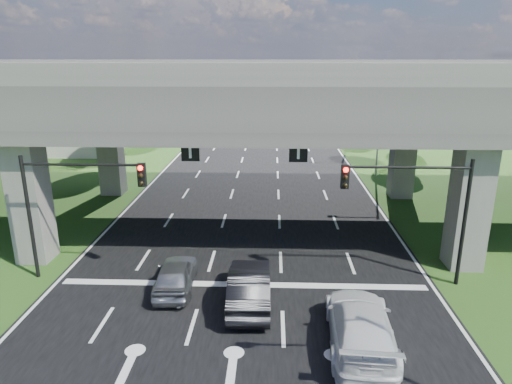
# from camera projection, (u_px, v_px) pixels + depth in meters

# --- Properties ---
(ground) EXTENTS (160.00, 160.00, 0.00)m
(ground) POSITION_uv_depth(u_px,v_px,m) (237.00, 328.00, 17.96)
(ground) COLOR #2D4A17
(ground) RESTS_ON ground
(road) EXTENTS (18.00, 120.00, 0.03)m
(road) POSITION_uv_depth(u_px,v_px,m) (250.00, 233.00, 27.53)
(road) COLOR black
(road) RESTS_ON ground
(overpass) EXTENTS (80.00, 15.00, 10.00)m
(overpass) POSITION_uv_depth(u_px,v_px,m) (251.00, 97.00, 27.17)
(overpass) COLOR #393634
(overpass) RESTS_ON ground
(warehouse) EXTENTS (20.00, 10.00, 4.00)m
(warehouse) POSITION_uv_depth(u_px,v_px,m) (33.00, 132.00, 51.81)
(warehouse) COLOR #9E9E99
(warehouse) RESTS_ON ground
(signal_right) EXTENTS (5.76, 0.54, 6.00)m
(signal_right) POSITION_uv_depth(u_px,v_px,m) (418.00, 199.00, 20.25)
(signal_right) COLOR black
(signal_right) RESTS_ON ground
(signal_left) EXTENTS (5.76, 0.54, 6.00)m
(signal_left) POSITION_uv_depth(u_px,v_px,m) (72.00, 195.00, 20.81)
(signal_left) COLOR black
(signal_left) RESTS_ON ground
(streetlight_far) EXTENTS (3.38, 0.25, 10.00)m
(streetlight_far) POSITION_uv_depth(u_px,v_px,m) (376.00, 110.00, 38.89)
(streetlight_far) COLOR gray
(streetlight_far) RESTS_ON ground
(streetlight_beyond) EXTENTS (3.38, 0.25, 10.00)m
(streetlight_beyond) POSITION_uv_depth(u_px,v_px,m) (347.00, 94.00, 54.21)
(streetlight_beyond) COLOR gray
(streetlight_beyond) RESTS_ON ground
(tree_left_near) EXTENTS (4.50, 4.50, 7.80)m
(tree_left_near) POSITION_uv_depth(u_px,v_px,m) (107.00, 117.00, 41.96)
(tree_left_near) COLOR black
(tree_left_near) RESTS_ON ground
(tree_left_mid) EXTENTS (3.91, 3.90, 6.76)m
(tree_left_mid) POSITION_uv_depth(u_px,v_px,m) (106.00, 114.00, 49.91)
(tree_left_mid) COLOR black
(tree_left_mid) RESTS_ON ground
(tree_left_far) EXTENTS (4.80, 4.80, 8.32)m
(tree_left_far) POSITION_uv_depth(u_px,v_px,m) (159.00, 98.00, 57.15)
(tree_left_far) COLOR black
(tree_left_far) RESTS_ON ground
(tree_right_near) EXTENTS (4.20, 4.20, 7.28)m
(tree_right_near) POSITION_uv_depth(u_px,v_px,m) (397.00, 120.00, 43.01)
(tree_right_near) COLOR black
(tree_right_near) RESTS_ON ground
(tree_right_mid) EXTENTS (3.91, 3.90, 6.76)m
(tree_right_mid) POSITION_uv_depth(u_px,v_px,m) (405.00, 113.00, 50.65)
(tree_right_mid) COLOR black
(tree_right_mid) RESTS_ON ground
(tree_right_far) EXTENTS (4.50, 4.50, 7.80)m
(tree_right_far) POSITION_uv_depth(u_px,v_px,m) (357.00, 100.00, 58.26)
(tree_right_far) COLOR black
(tree_right_far) RESTS_ON ground
(car_silver) EXTENTS (1.89, 4.27, 1.43)m
(car_silver) POSITION_uv_depth(u_px,v_px,m) (176.00, 274.00, 20.73)
(car_silver) COLOR #9A9CA1
(car_silver) RESTS_ON road
(car_dark) EXTENTS (1.88, 5.04, 1.65)m
(car_dark) POSITION_uv_depth(u_px,v_px,m) (249.00, 286.00, 19.46)
(car_dark) COLOR black
(car_dark) RESTS_ON road
(car_white) EXTENTS (2.70, 5.86, 1.66)m
(car_white) POSITION_uv_depth(u_px,v_px,m) (360.00, 325.00, 16.62)
(car_white) COLOR silver
(car_white) RESTS_ON road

